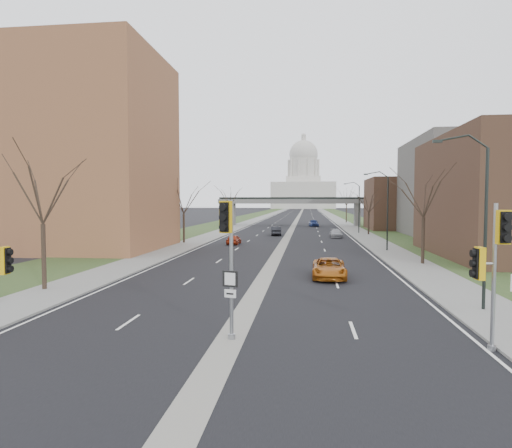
% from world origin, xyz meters
% --- Properties ---
extents(ground, '(700.00, 700.00, 0.00)m').
position_xyz_m(ground, '(0.00, 0.00, 0.00)').
color(ground, black).
rests_on(ground, ground).
extents(road_surface, '(20.00, 600.00, 0.01)m').
position_xyz_m(road_surface, '(0.00, 150.00, 0.01)').
color(road_surface, black).
rests_on(road_surface, ground).
extents(median_strip, '(1.20, 600.00, 0.02)m').
position_xyz_m(median_strip, '(0.00, 150.00, 0.00)').
color(median_strip, gray).
rests_on(median_strip, ground).
extents(sidewalk_right, '(4.00, 600.00, 0.12)m').
position_xyz_m(sidewalk_right, '(12.00, 150.00, 0.06)').
color(sidewalk_right, gray).
rests_on(sidewalk_right, ground).
extents(sidewalk_left, '(4.00, 600.00, 0.12)m').
position_xyz_m(sidewalk_left, '(-12.00, 150.00, 0.06)').
color(sidewalk_left, gray).
rests_on(sidewalk_left, ground).
extents(grass_verge_right, '(8.00, 600.00, 0.10)m').
position_xyz_m(grass_verge_right, '(18.00, 150.00, 0.05)').
color(grass_verge_right, '#263B1B').
rests_on(grass_verge_right, ground).
extents(grass_verge_left, '(8.00, 600.00, 0.10)m').
position_xyz_m(grass_verge_left, '(-18.00, 150.00, 0.05)').
color(grass_verge_left, '#263B1B').
rests_on(grass_verge_left, ground).
extents(apartment_building, '(25.00, 16.00, 22.00)m').
position_xyz_m(apartment_building, '(-26.00, 30.00, 11.00)').
color(apartment_building, '#955C3B').
rests_on(apartment_building, ground).
extents(commercial_block_mid, '(18.00, 22.00, 15.00)m').
position_xyz_m(commercial_block_mid, '(28.00, 52.00, 7.50)').
color(commercial_block_mid, '#5C5A54').
rests_on(commercial_block_mid, ground).
extents(commercial_block_far, '(14.00, 14.00, 10.00)m').
position_xyz_m(commercial_block_far, '(22.00, 70.00, 5.00)').
color(commercial_block_far, '#462D20').
rests_on(commercial_block_far, ground).
extents(pedestrian_bridge, '(34.00, 3.00, 6.45)m').
position_xyz_m(pedestrian_bridge, '(0.00, 80.00, 4.84)').
color(pedestrian_bridge, slate).
rests_on(pedestrian_bridge, ground).
extents(capitol, '(48.00, 42.00, 55.75)m').
position_xyz_m(capitol, '(0.00, 320.00, 18.60)').
color(capitol, beige).
rests_on(capitol, ground).
extents(streetlight_near, '(2.61, 0.20, 8.70)m').
position_xyz_m(streetlight_near, '(10.99, 6.00, 6.95)').
color(streetlight_near, black).
rests_on(streetlight_near, sidewalk_right).
extents(streetlight_mid, '(2.61, 0.20, 8.70)m').
position_xyz_m(streetlight_mid, '(10.99, 32.00, 6.95)').
color(streetlight_mid, black).
rests_on(streetlight_mid, sidewalk_right).
extents(streetlight_far, '(2.61, 0.20, 8.70)m').
position_xyz_m(streetlight_far, '(10.99, 58.00, 6.95)').
color(streetlight_far, black).
rests_on(streetlight_far, sidewalk_right).
extents(tree_left_a, '(7.20, 7.20, 9.40)m').
position_xyz_m(tree_left_a, '(-13.00, 8.00, 6.64)').
color(tree_left_a, '#382B21').
rests_on(tree_left_a, sidewalk_left).
extents(tree_left_b, '(6.75, 6.75, 8.81)m').
position_xyz_m(tree_left_b, '(-13.00, 38.00, 6.23)').
color(tree_left_b, '#382B21').
rests_on(tree_left_b, sidewalk_left).
extents(tree_left_c, '(7.65, 7.65, 9.99)m').
position_xyz_m(tree_left_c, '(-13.00, 72.00, 7.04)').
color(tree_left_c, '#382B21').
rests_on(tree_left_c, sidewalk_left).
extents(tree_right_a, '(7.20, 7.20, 9.40)m').
position_xyz_m(tree_right_a, '(13.00, 22.00, 6.64)').
color(tree_right_a, '#382B21').
rests_on(tree_right_a, sidewalk_right).
extents(tree_right_b, '(6.30, 6.30, 8.22)m').
position_xyz_m(tree_right_b, '(13.00, 55.00, 5.82)').
color(tree_right_b, '#382B21').
rests_on(tree_right_b, sidewalk_right).
extents(tree_right_c, '(7.65, 7.65, 9.99)m').
position_xyz_m(tree_right_c, '(13.00, 95.00, 7.04)').
color(tree_right_c, '#382B21').
rests_on(tree_right_c, sidewalk_right).
extents(signal_pole_median, '(0.70, 0.93, 5.54)m').
position_xyz_m(signal_pole_median, '(-0.01, -0.06, 3.86)').
color(signal_pole_median, gray).
rests_on(signal_pole_median, ground).
extents(signal_pole_right, '(1.04, 0.94, 5.43)m').
position_xyz_m(signal_pole_right, '(9.62, -0.15, 3.56)').
color(signal_pole_right, gray).
rests_on(signal_pole_right, ground).
extents(car_left_near, '(1.58, 3.70, 1.24)m').
position_xyz_m(car_left_near, '(-6.29, 37.46, 0.62)').
color(car_left_near, '#992A11').
rests_on(car_left_near, ground).
extents(car_left_far, '(2.04, 4.59, 1.46)m').
position_xyz_m(car_left_far, '(-2.00, 52.86, 0.73)').
color(car_left_far, black).
rests_on(car_left_far, ground).
extents(car_right_near, '(2.46, 5.15, 1.42)m').
position_xyz_m(car_right_near, '(4.61, 14.57, 0.71)').
color(car_right_near, '#A65511').
rests_on(car_right_near, ground).
extents(car_right_mid, '(1.78, 4.37, 1.27)m').
position_xyz_m(car_right_mid, '(7.41, 49.63, 0.63)').
color(car_right_mid, gray).
rests_on(car_right_mid, ground).
extents(car_right_far, '(2.36, 4.74, 1.55)m').
position_xyz_m(car_right_far, '(4.45, 77.97, 0.78)').
color(car_right_far, navy).
rests_on(car_right_far, ground).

